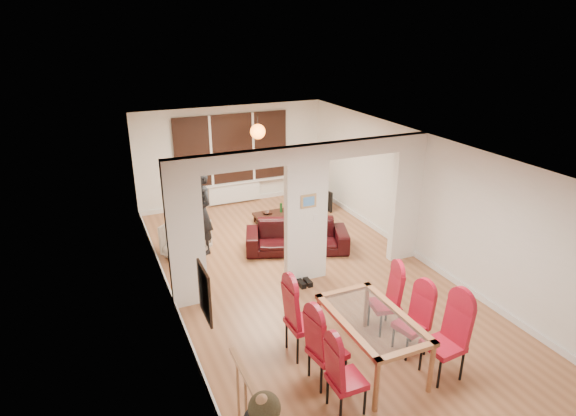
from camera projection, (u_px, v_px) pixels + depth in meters
floor at (305, 278)px, 9.19m from camera, size 5.00×9.00×0.01m
room_walls at (306, 215)px, 8.72m from camera, size 5.00×9.00×2.60m
divider_wall at (306, 215)px, 8.72m from camera, size 5.00×0.18×2.60m
bay_window_blinds at (232, 149)px, 12.45m from camera, size 3.00×0.08×1.80m
radiator at (235, 193)px, 12.85m from camera, size 1.40×0.08×0.50m
pendant_light at (258, 132)px, 11.35m from camera, size 0.36×0.36×0.36m
stair_newel at (247, 404)px, 5.42m from camera, size 0.40×1.20×1.10m
wall_poster at (205, 293)px, 5.65m from camera, size 0.04×0.52×0.67m
pillar_photo at (309, 201)px, 8.53m from camera, size 0.30×0.03×0.25m
dining_table at (371, 340)px, 6.76m from camera, size 0.94×1.67×0.78m
dining_chair_la at (347, 375)px, 5.90m from camera, size 0.42×0.42×1.05m
dining_chair_lb at (328, 347)px, 6.37m from camera, size 0.50×0.50×1.10m
dining_chair_lc at (305, 318)px, 6.92m from camera, size 0.48×0.48×1.19m
dining_chair_ra at (444, 340)px, 6.46m from camera, size 0.50×0.50×1.15m
dining_chair_rb at (411, 322)px, 6.98m from camera, size 0.49×0.49×1.02m
dining_chair_rc at (385, 301)px, 7.48m from camera, size 0.48×0.48×1.03m
sofa at (297, 236)px, 10.21m from camera, size 2.31×1.52×0.63m
armchair at (186, 239)px, 9.98m from camera, size 1.12×1.12×0.73m
person at (201, 212)px, 9.92m from camera, size 0.76×0.61×1.81m
television at (318, 198)px, 12.55m from camera, size 0.95×0.23×0.54m
coffee_table at (275, 217)px, 11.72m from camera, size 1.05×0.57×0.23m
bottle at (281, 207)px, 11.68m from camera, size 0.06×0.06×0.25m
bowl at (267, 213)px, 11.61m from camera, size 0.22×0.22×0.05m
shoes at (305, 283)px, 8.92m from camera, size 0.23×0.25×0.10m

